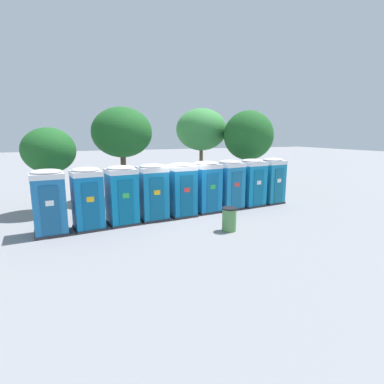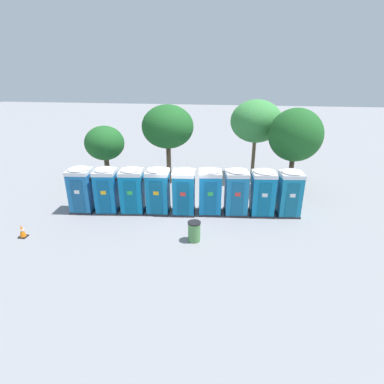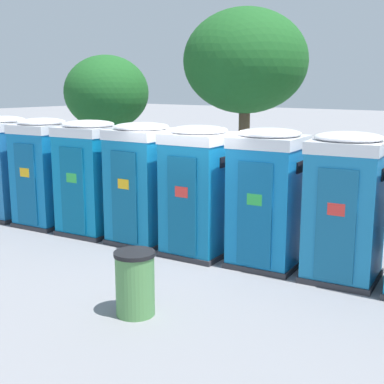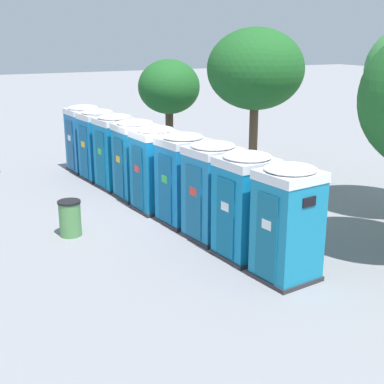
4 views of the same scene
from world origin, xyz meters
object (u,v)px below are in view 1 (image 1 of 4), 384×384
object	(u,v)px
street_tree_1	(248,136)
street_tree_3	(49,151)
portapotty_0	(49,202)
portapotty_3	(153,192)
portapotty_5	(206,187)
portapotty_7	(252,182)
portapotty_4	(182,189)
portapotty_8	(271,180)
street_tree_2	(122,133)
trash_can	(229,219)
street_tree_0	(201,130)
portapotty_2	(122,195)
portapotty_1	(87,198)
portapotty_6	(230,184)

from	to	relation	value
street_tree_1	street_tree_3	bearing A→B (deg)	-175.18
portapotty_0	portapotty_3	size ratio (longest dim) A/B	1.00
portapotty_5	portapotty_7	world-z (taller)	same
portapotty_0	portapotty_4	xyz separation A→B (m)	(5.62, 0.56, 0.00)
portapotty_3	street_tree_1	bearing A→B (deg)	28.45
portapotty_4	street_tree_3	size ratio (longest dim) A/B	0.61
portapotty_5	street_tree_1	world-z (taller)	street_tree_1
portapotty_7	street_tree_3	distance (m)	10.33
portapotty_8	street_tree_2	world-z (taller)	street_tree_2
portapotty_8	trash_can	world-z (taller)	portapotty_8
portapotty_7	trash_can	size ratio (longest dim) A/B	2.67
portapotty_5	street_tree_0	size ratio (longest dim) A/B	0.46
portapotty_0	street_tree_1	distance (m)	12.86
portapotty_7	street_tree_2	world-z (taller)	street_tree_2
portapotty_2	portapotty_8	world-z (taller)	same
portapotty_4	portapotty_5	world-z (taller)	same
portapotty_5	street_tree_1	xyz separation A→B (m)	(4.75, 3.77, 2.44)
portapotty_5	portapotty_4	bearing A→B (deg)	-170.07
portapotty_8	portapotty_1	bearing A→B (deg)	-173.54
portapotty_1	portapotty_3	size ratio (longest dim) A/B	1.00
portapotty_1	street_tree_2	bearing A→B (deg)	65.47
portapotty_3	trash_can	size ratio (longest dim) A/B	2.67
portapotty_0	portapotty_4	size ratio (longest dim) A/B	1.00
portapotty_0	portapotty_2	xyz separation A→B (m)	(2.81, 0.30, -0.00)
portapotty_1	portapotty_3	world-z (taller)	same
portapotty_3	portapotty_7	bearing A→B (deg)	6.03
portapotty_0	street_tree_1	world-z (taller)	street_tree_1
portapotty_3	street_tree_1	size ratio (longest dim) A/B	0.48
street_tree_2	portapotty_5	bearing A→B (deg)	-53.30
portapotty_1	street_tree_1	size ratio (longest dim) A/B	0.48
portapotty_1	street_tree_1	world-z (taller)	street_tree_1
portapotty_5	portapotty_3	bearing A→B (deg)	-173.38
portapotty_3	portapotty_8	bearing A→B (deg)	6.15
portapotty_7	street_tree_2	xyz separation A→B (m)	(-6.10, 4.14, 2.62)
street_tree_2	portapotty_8	bearing A→B (deg)	-27.94
portapotty_2	portapotty_0	bearing A→B (deg)	-173.81
portapotty_0	portapotty_4	distance (m)	5.65
portapotty_8	street_tree_1	size ratio (longest dim) A/B	0.48
trash_can	street_tree_3	bearing A→B (deg)	138.64
portapotty_1	portapotty_8	size ratio (longest dim) A/B	1.00
portapotty_5	portapotty_7	bearing A→B (deg)	5.44
portapotty_7	street_tree_3	xyz separation A→B (m)	(-9.87, 2.51, 1.75)
portapotty_0	portapotty_1	world-z (taller)	same
portapotty_2	portapotty_4	distance (m)	2.82
portapotty_6	portapotty_8	distance (m)	2.82
portapotty_4	portapotty_8	bearing A→B (deg)	6.86
portapotty_2	street_tree_0	xyz separation A→B (m)	(6.70, 6.78, 2.84)
portapotty_3	trash_can	world-z (taller)	portapotty_3
portapotty_3	street_tree_2	size ratio (longest dim) A/B	0.48
portapotty_8	portapotty_5	bearing A→B (deg)	-174.17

